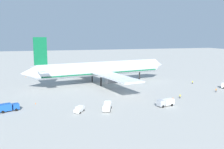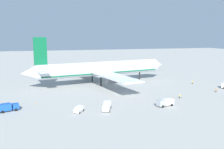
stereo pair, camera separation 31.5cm
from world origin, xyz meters
TOP-DOWN VIEW (x-y plane):
  - ground_plane at (0.00, 0.00)m, footprint 600.00×600.00m
  - airliner at (-1.20, -0.23)m, footprint 78.62×73.59m
  - service_truck_0 at (-10.63, -46.16)m, footprint 4.68×7.04m
  - service_truck_1 at (10.32, -47.70)m, footprint 6.81×3.72m
  - service_truck_4 at (-42.20, -38.10)m, footprint 6.92×4.34m
  - service_van at (-19.94, -45.78)m, footprint 4.08×4.88m
  - baggage_cart_0 at (-14.89, 51.98)m, footprint 2.34×3.34m
  - ground_worker_0 at (44.14, -14.80)m, footprint 0.43×0.43m
  - ground_worker_1 at (21.33, -39.46)m, footprint 0.54×0.54m
  - ground_worker_2 at (42.53, -34.48)m, footprint 0.53×0.53m
  - traffic_cone_0 at (18.56, -38.89)m, footprint 0.36×0.36m
  - traffic_cone_1 at (-33.46, -31.47)m, footprint 0.36×0.36m
  - traffic_cone_2 at (-38.57, 32.28)m, footprint 0.36×0.36m
  - traffic_cone_3 at (43.48, 42.49)m, footprint 0.36×0.36m

SIDE VIEW (x-z plane):
  - ground_plane at x=0.00m, z-range 0.00..0.00m
  - traffic_cone_0 at x=18.56m, z-range 0.00..0.55m
  - traffic_cone_1 at x=-33.46m, z-range 0.00..0.55m
  - traffic_cone_2 at x=-38.57m, z-range 0.00..0.55m
  - traffic_cone_3 at x=43.48m, z-range 0.00..0.55m
  - baggage_cart_0 at x=-14.89m, z-range 0.07..1.48m
  - ground_worker_0 at x=44.14m, z-range 0.01..1.66m
  - ground_worker_1 at x=21.33m, z-range 0.01..1.72m
  - ground_worker_2 at x=42.53m, z-range 0.01..1.74m
  - service_van at x=-19.94m, z-range 0.05..2.02m
  - service_truck_0 at x=-10.63m, z-range 0.08..2.52m
  - service_truck_1 at x=10.32m, z-range 0.14..2.69m
  - service_truck_4 at x=-42.20m, z-range 0.13..2.81m
  - airliner at x=-1.20m, z-range -4.32..19.58m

